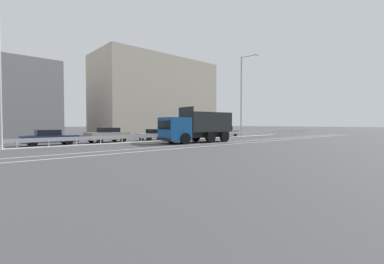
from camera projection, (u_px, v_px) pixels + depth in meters
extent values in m
plane|color=#424244|center=(199.00, 142.00, 26.89)|extent=(320.00, 320.00, 0.00)
cube|color=silver|center=(210.00, 143.00, 24.26)|extent=(64.88, 0.16, 0.01)
cube|color=silver|center=(225.00, 145.00, 22.89)|extent=(64.88, 0.16, 0.01)
cube|color=gray|center=(188.00, 140.00, 28.14)|extent=(35.68, 1.10, 0.18)
cube|color=#9EA0A5|center=(181.00, 135.00, 29.03)|extent=(64.88, 0.04, 0.32)
cylinder|color=#ADADB2|center=(17.00, 145.00, 18.63)|extent=(0.09, 0.09, 0.62)
cylinder|color=#ADADB2|center=(49.00, 144.00, 20.02)|extent=(0.09, 0.09, 0.62)
cylinder|color=#ADADB2|center=(76.00, 142.00, 21.41)|extent=(0.09, 0.09, 0.62)
cylinder|color=#ADADB2|center=(101.00, 141.00, 22.80)|extent=(0.09, 0.09, 0.62)
cylinder|color=#ADADB2|center=(122.00, 140.00, 24.18)|extent=(0.09, 0.09, 0.62)
cylinder|color=#ADADB2|center=(141.00, 139.00, 25.57)|extent=(0.09, 0.09, 0.62)
cylinder|color=#ADADB2|center=(159.00, 139.00, 26.96)|extent=(0.09, 0.09, 0.62)
cylinder|color=#ADADB2|center=(174.00, 138.00, 28.35)|extent=(0.09, 0.09, 0.62)
cylinder|color=#ADADB2|center=(188.00, 137.00, 29.73)|extent=(0.09, 0.09, 0.62)
cylinder|color=#ADADB2|center=(201.00, 137.00, 31.12)|extent=(0.09, 0.09, 0.62)
cylinder|color=#ADADB2|center=(213.00, 136.00, 32.51)|extent=(0.09, 0.09, 0.62)
cylinder|color=#ADADB2|center=(224.00, 136.00, 33.90)|extent=(0.09, 0.09, 0.62)
cylinder|color=#ADADB2|center=(234.00, 135.00, 35.29)|extent=(0.09, 0.09, 0.62)
cylinder|color=#ADADB2|center=(243.00, 135.00, 36.67)|extent=(0.09, 0.09, 0.62)
cylinder|color=#ADADB2|center=(251.00, 134.00, 38.06)|extent=(0.09, 0.09, 0.62)
cylinder|color=#ADADB2|center=(259.00, 134.00, 39.45)|extent=(0.09, 0.09, 0.62)
cylinder|color=#ADADB2|center=(266.00, 134.00, 40.84)|extent=(0.09, 0.09, 0.62)
cylinder|color=#ADADB2|center=(273.00, 133.00, 42.22)|extent=(0.09, 0.09, 0.62)
cylinder|color=#ADADB2|center=(280.00, 133.00, 43.61)|extent=(0.09, 0.09, 0.62)
cylinder|color=#ADADB2|center=(286.00, 133.00, 45.00)|extent=(0.09, 0.09, 0.62)
cylinder|color=#ADADB2|center=(292.00, 132.00, 46.39)|extent=(0.09, 0.09, 0.62)
cylinder|color=#ADADB2|center=(297.00, 132.00, 47.77)|extent=(0.09, 0.09, 0.62)
cylinder|color=#ADADB2|center=(302.00, 132.00, 49.16)|extent=(0.09, 0.09, 0.62)
cylinder|color=#ADADB2|center=(307.00, 132.00, 50.55)|extent=(0.09, 0.09, 0.62)
cube|color=#144C8C|center=(175.00, 129.00, 23.98)|extent=(2.50, 2.70, 2.14)
cube|color=black|center=(164.00, 125.00, 23.29)|extent=(0.24, 2.13, 0.81)
cube|color=black|center=(164.00, 139.00, 23.31)|extent=(0.34, 2.43, 0.24)
cube|color=black|center=(206.00, 134.00, 26.24)|extent=(5.41, 1.88, 0.53)
cube|color=#232828|center=(206.00, 131.00, 26.23)|extent=(5.30, 2.88, 0.12)
cube|color=#232828|center=(213.00, 121.00, 25.28)|extent=(5.07, 0.60, 1.85)
cube|color=#232828|center=(199.00, 122.00, 27.12)|extent=(5.07, 0.60, 1.85)
cube|color=#232828|center=(186.00, 119.00, 24.71)|extent=(0.34, 2.38, 2.32)
cube|color=#232828|center=(224.00, 122.00, 27.67)|extent=(0.34, 2.38, 1.85)
cylinder|color=black|center=(185.00, 139.00, 23.23)|extent=(1.07, 0.42, 1.04)
cylinder|color=black|center=(171.00, 137.00, 25.19)|extent=(1.07, 0.42, 1.04)
cylinder|color=black|center=(211.00, 138.00, 25.03)|extent=(1.07, 0.42, 1.04)
cylinder|color=black|center=(196.00, 137.00, 26.99)|extent=(1.07, 0.42, 1.04)
cylinder|color=black|center=(225.00, 137.00, 26.13)|extent=(1.07, 0.42, 1.04)
cylinder|color=black|center=(209.00, 136.00, 28.09)|extent=(1.07, 0.42, 1.04)
cylinder|color=white|center=(198.00, 139.00, 29.14)|extent=(0.16, 0.16, 0.33)
cylinder|color=black|center=(198.00, 136.00, 29.13)|extent=(0.16, 0.16, 0.33)
cylinder|color=white|center=(198.00, 133.00, 29.12)|extent=(0.16, 0.16, 0.33)
cylinder|color=black|center=(198.00, 130.00, 29.11)|extent=(0.16, 0.16, 0.33)
cylinder|color=white|center=(198.00, 127.00, 29.10)|extent=(0.16, 0.16, 0.33)
cylinder|color=#1E4CB2|center=(198.00, 122.00, 29.09)|extent=(0.78, 0.03, 0.78)
cylinder|color=white|center=(198.00, 122.00, 29.09)|extent=(0.84, 0.02, 0.84)
cylinder|color=#ADADB2|center=(0.00, 72.00, 16.78)|extent=(0.18, 0.18, 10.57)
cylinder|color=#ADADB2|center=(241.00, 97.00, 34.24)|extent=(0.18, 0.18, 10.80)
cylinder|color=#ADADB2|center=(249.00, 56.00, 33.22)|extent=(0.16, 2.34, 0.10)
cube|color=silver|center=(257.00, 55.00, 32.38)|extent=(0.71, 0.22, 0.12)
cube|color=navy|center=(50.00, 139.00, 21.89)|extent=(4.35, 2.18, 0.58)
cube|color=black|center=(48.00, 133.00, 21.79)|extent=(1.88, 1.81, 0.48)
cylinder|color=black|center=(64.00, 141.00, 23.44)|extent=(0.61, 0.23, 0.60)
cylinder|color=black|center=(69.00, 142.00, 22.01)|extent=(0.61, 0.23, 0.60)
cylinder|color=black|center=(30.00, 142.00, 21.79)|extent=(0.61, 0.23, 0.60)
cylinder|color=black|center=(33.00, 143.00, 20.35)|extent=(0.61, 0.23, 0.60)
cube|color=gray|center=(107.00, 136.00, 25.69)|extent=(4.19, 2.17, 0.73)
cube|color=black|center=(108.00, 130.00, 25.76)|extent=(1.83, 1.77, 0.44)
cylinder|color=black|center=(100.00, 140.00, 24.18)|extent=(0.61, 0.25, 0.60)
cylinder|color=black|center=(91.00, 140.00, 25.40)|extent=(0.61, 0.25, 0.60)
cylinder|color=black|center=(123.00, 139.00, 26.01)|extent=(0.61, 0.25, 0.60)
cylinder|color=black|center=(114.00, 139.00, 27.23)|extent=(0.61, 0.25, 0.60)
cube|color=#A3A3A8|center=(155.00, 135.00, 29.15)|extent=(4.01, 1.91, 0.50)
cube|color=black|center=(155.00, 131.00, 29.21)|extent=(1.72, 1.60, 0.47)
cylinder|color=black|center=(149.00, 138.00, 27.74)|extent=(0.61, 0.23, 0.60)
cylinder|color=black|center=(142.00, 138.00, 29.01)|extent=(0.61, 0.23, 0.60)
cylinder|color=black|center=(168.00, 137.00, 29.29)|extent=(0.61, 0.23, 0.60)
cylinder|color=black|center=(160.00, 137.00, 30.57)|extent=(0.61, 0.23, 0.60)
cube|color=gray|center=(196.00, 133.00, 33.10)|extent=(4.87, 2.00, 0.71)
cube|color=black|center=(196.00, 129.00, 32.99)|extent=(2.09, 1.65, 0.47)
cylinder|color=black|center=(201.00, 135.00, 34.70)|extent=(0.61, 0.23, 0.60)
cylinder|color=black|center=(209.00, 136.00, 33.40)|extent=(0.61, 0.23, 0.60)
cylinder|color=black|center=(183.00, 136.00, 32.82)|extent=(0.61, 0.23, 0.60)
cylinder|color=black|center=(192.00, 137.00, 31.52)|extent=(0.61, 0.23, 0.60)
cube|color=gray|center=(225.00, 132.00, 37.38)|extent=(3.94, 1.99, 0.66)
cube|color=black|center=(225.00, 128.00, 37.29)|extent=(1.70, 1.65, 0.54)
cylinder|color=black|center=(227.00, 134.00, 38.79)|extent=(0.61, 0.23, 0.60)
cylinder|color=black|center=(235.00, 135.00, 37.48)|extent=(0.61, 0.23, 0.60)
cylinder|color=black|center=(215.00, 135.00, 37.30)|extent=(0.61, 0.23, 0.60)
cylinder|color=black|center=(224.00, 135.00, 35.99)|extent=(0.61, 0.23, 0.60)
cube|color=#B7AD99|center=(156.00, 98.00, 42.42)|extent=(19.48, 9.17, 12.31)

